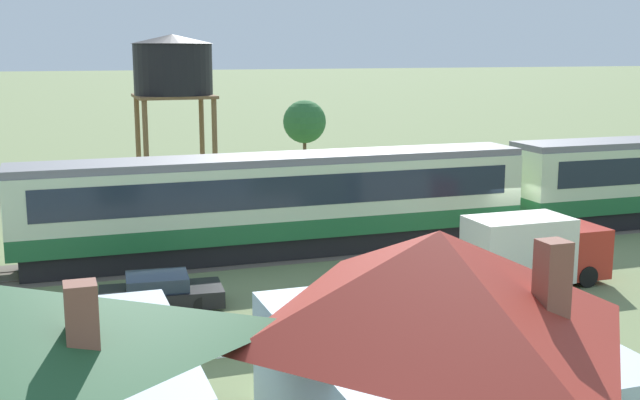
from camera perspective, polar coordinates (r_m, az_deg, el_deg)
name	(u,v)px	position (r m, az deg, el deg)	size (l,w,h in m)	color
ground_plane	(512,242)	(37.35, 13.50, -2.93)	(600.00, 600.00, 0.00)	#707F51
passenger_train	(285,199)	(33.87, -2.48, 0.05)	(67.53, 2.92, 4.25)	#1E6033
railway_track	(263,255)	(34.12, -4.08, -3.93)	(145.17, 3.60, 0.04)	#665B51
water_tower	(173,68)	(44.66, -10.41, 9.20)	(4.45, 4.45, 9.38)	brown
cottage_red_roof	(437,340)	(17.38, 8.32, -9.80)	(6.59, 8.19, 4.93)	silver
parked_car_black	(160,293)	(27.50, -11.29, -6.50)	(4.19, 2.21, 1.21)	black
delivery_truck_red	(533,250)	(30.62, 14.92, -3.45)	(5.29, 2.14, 2.59)	#B2281E
yard_tree_0	(305,122)	(55.41, -1.10, 5.58)	(2.97, 2.97, 5.15)	brown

